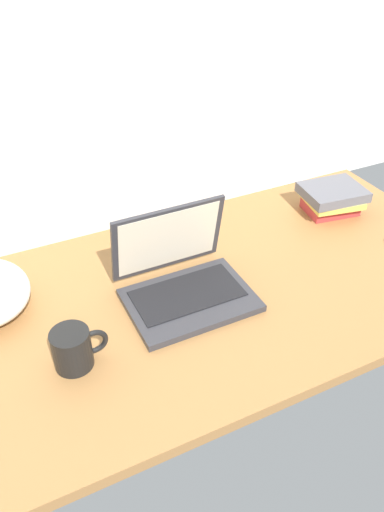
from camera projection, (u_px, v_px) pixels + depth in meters
The scene contains 5 objects.
desk at pixel (199, 296), 1.30m from camera, with size 1.60×0.76×0.03m.
laptop at pixel (182, 278), 1.26m from camera, with size 0.31×0.26×0.22m.
coffee_mug at pixel (73, 348), 1.07m from camera, with size 0.12×0.08×0.09m.
remote_control_near at pixel (174, 235), 1.48m from camera, with size 0.12×0.16×0.02m.
book_stack at pixel (332, 198), 1.59m from camera, with size 0.20×0.18×0.09m.
Camera 1 is at (-0.45, -0.88, 0.87)m, focal length 35.35 mm.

